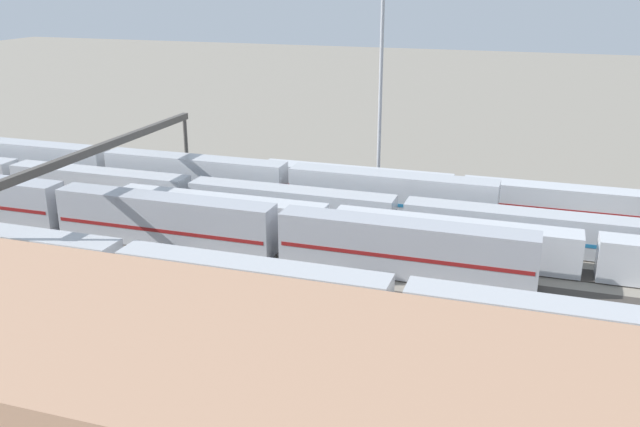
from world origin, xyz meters
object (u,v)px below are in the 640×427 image
at_px(train_on_track_0, 457,194).
at_px(train_on_track_6, 250,284).
at_px(train_on_track_3, 453,240).
at_px(signal_gantry, 107,152).
at_px(train_on_track_1, 195,177).
at_px(train_on_track_4, 165,221).
at_px(train_on_track_2, 272,203).
at_px(light_mast_0, 382,28).

bearing_deg(train_on_track_0, train_on_track_6, 67.21).
bearing_deg(train_on_track_0, train_on_track_3, 96.02).
bearing_deg(signal_gantry, train_on_track_1, -116.22).
distance_m(train_on_track_1, train_on_track_4, 15.68).
xyz_separation_m(train_on_track_4, signal_gantry, (9.50, -5.00, 5.06)).
height_order(train_on_track_0, train_on_track_1, train_on_track_1).
bearing_deg(train_on_track_6, train_on_track_2, -72.79).
bearing_deg(train_on_track_2, train_on_track_0, -151.99).
bearing_deg(train_on_track_4, train_on_track_2, -126.55).
bearing_deg(train_on_track_1, train_on_track_6, 126.04).
xyz_separation_m(train_on_track_1, light_mast_0, (-20.55, -8.87, 17.31)).
height_order(train_on_track_3, signal_gantry, signal_gantry).
bearing_deg(light_mast_0, signal_gantry, 36.52).
bearing_deg(train_on_track_1, light_mast_0, -156.67).
relative_size(train_on_track_0, train_on_track_3, 0.66).
bearing_deg(signal_gantry, train_on_track_3, 180.00).
distance_m(train_on_track_3, signal_gantry, 37.73).
relative_size(train_on_track_1, train_on_track_4, 1.00).
distance_m(train_on_track_2, train_on_track_0, 21.30).
bearing_deg(signal_gantry, light_mast_0, -143.48).
distance_m(train_on_track_0, train_on_track_1, 31.21).
bearing_deg(signal_gantry, train_on_track_0, -157.22).
distance_m(train_on_track_6, light_mast_0, 38.37).
height_order(train_on_track_1, train_on_track_4, same).
height_order(train_on_track_1, train_on_track_3, train_on_track_1).
bearing_deg(train_on_track_2, signal_gantry, 16.46).
distance_m(train_on_track_6, train_on_track_4, 16.90).
relative_size(train_on_track_2, train_on_track_3, 1.61).
bearing_deg(train_on_track_4, train_on_track_1, -73.02).
xyz_separation_m(train_on_track_0, train_on_track_4, (26.22, 20.00, 0.61)).
xyz_separation_m(train_on_track_6, light_mast_0, (-2.36, -33.87, 17.88)).
xyz_separation_m(train_on_track_2, train_on_track_0, (-18.80, -10.00, -0.06)).
height_order(train_on_track_1, light_mast_0, light_mast_0).
distance_m(train_on_track_0, train_on_track_4, 32.98).
relative_size(train_on_track_6, train_on_track_2, 1.04).
distance_m(train_on_track_2, train_on_track_4, 12.46).
bearing_deg(train_on_track_2, train_on_track_1, -22.63).
bearing_deg(train_on_track_4, light_mast_0, -123.79).
distance_m(train_on_track_6, train_on_track_1, 30.92).
bearing_deg(light_mast_0, train_on_track_2, 58.31).
height_order(light_mast_0, signal_gantry, light_mast_0).
xyz_separation_m(train_on_track_4, train_on_track_3, (-27.80, -5.00, -0.58)).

